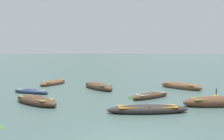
{
  "coord_description": "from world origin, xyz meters",
  "views": [
    {
      "loc": [
        -0.7,
        -9.13,
        3.23
      ],
      "look_at": [
        -0.39,
        39.96,
        0.01
      ],
      "focal_mm": 41.81,
      "sensor_mm": 36.0,
      "label": 1
    }
  ],
  "objects_px": {
    "rowboat_4": "(216,102)",
    "mooring_buoy": "(216,97)",
    "rowboat_2": "(151,96)",
    "rowboat_1": "(181,86)",
    "rowboat_6": "(148,109)",
    "rowboat_3": "(98,86)",
    "rowboat_8": "(31,92)",
    "rowboat_0": "(36,101)",
    "rowboat_5": "(53,83)"
  },
  "relations": [
    {
      "from": "mooring_buoy",
      "to": "rowboat_8",
      "type": "bearing_deg",
      "value": 170.5
    },
    {
      "from": "rowboat_0",
      "to": "rowboat_2",
      "type": "distance_m",
      "value": 7.91
    },
    {
      "from": "rowboat_3",
      "to": "rowboat_6",
      "type": "relative_size",
      "value": 1.01
    },
    {
      "from": "rowboat_1",
      "to": "rowboat_0",
      "type": "bearing_deg",
      "value": -147.27
    },
    {
      "from": "rowboat_0",
      "to": "rowboat_6",
      "type": "relative_size",
      "value": 0.85
    },
    {
      "from": "rowboat_2",
      "to": "rowboat_8",
      "type": "bearing_deg",
      "value": 166.22
    },
    {
      "from": "rowboat_1",
      "to": "rowboat_4",
      "type": "relative_size",
      "value": 0.96
    },
    {
      "from": "rowboat_5",
      "to": "rowboat_8",
      "type": "height_order",
      "value": "rowboat_5"
    },
    {
      "from": "rowboat_3",
      "to": "rowboat_5",
      "type": "height_order",
      "value": "rowboat_3"
    },
    {
      "from": "rowboat_2",
      "to": "rowboat_0",
      "type": "bearing_deg",
      "value": -164.13
    },
    {
      "from": "rowboat_2",
      "to": "rowboat_5",
      "type": "xyz_separation_m",
      "value": [
        -8.77,
        8.03,
        0.02
      ]
    },
    {
      "from": "rowboat_5",
      "to": "rowboat_6",
      "type": "bearing_deg",
      "value": -57.97
    },
    {
      "from": "rowboat_0",
      "to": "rowboat_6",
      "type": "distance_m",
      "value": 7.16
    },
    {
      "from": "rowboat_2",
      "to": "rowboat_3",
      "type": "distance_m",
      "value": 6.18
    },
    {
      "from": "rowboat_5",
      "to": "rowboat_8",
      "type": "bearing_deg",
      "value": -94.97
    },
    {
      "from": "mooring_buoy",
      "to": "rowboat_0",
      "type": "bearing_deg",
      "value": -170.3
    },
    {
      "from": "rowboat_0",
      "to": "rowboat_3",
      "type": "distance_m",
      "value": 7.78
    },
    {
      "from": "rowboat_0",
      "to": "rowboat_1",
      "type": "bearing_deg",
      "value": 32.73
    },
    {
      "from": "rowboat_3",
      "to": "rowboat_5",
      "type": "bearing_deg",
      "value": 145.29
    },
    {
      "from": "rowboat_3",
      "to": "mooring_buoy",
      "type": "relative_size",
      "value": 5.61
    },
    {
      "from": "rowboat_1",
      "to": "mooring_buoy",
      "type": "height_order",
      "value": "mooring_buoy"
    },
    {
      "from": "rowboat_3",
      "to": "mooring_buoy",
      "type": "height_order",
      "value": "mooring_buoy"
    },
    {
      "from": "rowboat_1",
      "to": "rowboat_3",
      "type": "bearing_deg",
      "value": -177.99
    },
    {
      "from": "rowboat_4",
      "to": "mooring_buoy",
      "type": "distance_m",
      "value": 2.97
    },
    {
      "from": "rowboat_2",
      "to": "rowboat_6",
      "type": "bearing_deg",
      "value": -100.81
    },
    {
      "from": "rowboat_1",
      "to": "mooring_buoy",
      "type": "relative_size",
      "value": 5.09
    },
    {
      "from": "rowboat_4",
      "to": "rowboat_2",
      "type": "bearing_deg",
      "value": 141.75
    },
    {
      "from": "rowboat_1",
      "to": "rowboat_3",
      "type": "distance_m",
      "value": 7.5
    },
    {
      "from": "rowboat_3",
      "to": "rowboat_0",
      "type": "bearing_deg",
      "value": -117.78
    },
    {
      "from": "rowboat_2",
      "to": "rowboat_4",
      "type": "height_order",
      "value": "rowboat_4"
    },
    {
      "from": "rowboat_1",
      "to": "rowboat_8",
      "type": "relative_size",
      "value": 1.18
    },
    {
      "from": "rowboat_4",
      "to": "rowboat_1",
      "type": "bearing_deg",
      "value": 90.37
    },
    {
      "from": "rowboat_1",
      "to": "rowboat_5",
      "type": "bearing_deg",
      "value": 166.05
    },
    {
      "from": "rowboat_0",
      "to": "rowboat_8",
      "type": "bearing_deg",
      "value": 110.48
    },
    {
      "from": "rowboat_1",
      "to": "rowboat_5",
      "type": "xyz_separation_m",
      "value": [
        -12.28,
        3.05,
        -0.03
      ]
    },
    {
      "from": "rowboat_2",
      "to": "mooring_buoy",
      "type": "bearing_deg",
      "value": -0.75
    },
    {
      "from": "rowboat_0",
      "to": "rowboat_1",
      "type": "distance_m",
      "value": 13.22
    },
    {
      "from": "rowboat_3",
      "to": "rowboat_6",
      "type": "distance_m",
      "value": 9.81
    },
    {
      "from": "rowboat_1",
      "to": "rowboat_6",
      "type": "distance_m",
      "value": 10.53
    },
    {
      "from": "rowboat_3",
      "to": "rowboat_8",
      "type": "relative_size",
      "value": 1.3
    },
    {
      "from": "rowboat_6",
      "to": "rowboat_8",
      "type": "bearing_deg",
      "value": 140.75
    },
    {
      "from": "rowboat_4",
      "to": "mooring_buoy",
      "type": "height_order",
      "value": "mooring_buoy"
    },
    {
      "from": "rowboat_5",
      "to": "rowboat_6",
      "type": "relative_size",
      "value": 0.93
    },
    {
      "from": "rowboat_4",
      "to": "rowboat_6",
      "type": "bearing_deg",
      "value": -158.15
    },
    {
      "from": "rowboat_3",
      "to": "mooring_buoy",
      "type": "xyz_separation_m",
      "value": [
        8.67,
        -4.78,
        -0.14
      ]
    },
    {
      "from": "rowboat_2",
      "to": "rowboat_4",
      "type": "bearing_deg",
      "value": -38.25
    },
    {
      "from": "rowboat_8",
      "to": "mooring_buoy",
      "type": "distance_m",
      "value": 14.15
    },
    {
      "from": "rowboat_2",
      "to": "mooring_buoy",
      "type": "relative_size",
      "value": 4.07
    },
    {
      "from": "rowboat_4",
      "to": "rowboat_6",
      "type": "height_order",
      "value": "rowboat_4"
    },
    {
      "from": "rowboat_3",
      "to": "rowboat_8",
      "type": "height_order",
      "value": "rowboat_3"
    }
  ]
}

